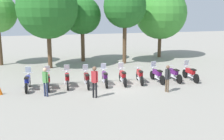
# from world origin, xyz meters

# --- Properties ---
(ground_plane) EXTENTS (80.00, 80.00, 0.00)m
(ground_plane) POSITION_xyz_m (0.00, 0.00, 0.00)
(ground_plane) COLOR gray
(motorcycle_0) EXTENTS (0.62, 2.19, 1.37)m
(motorcycle_0) POSITION_xyz_m (-5.56, 0.35, 0.52)
(motorcycle_0) COLOR black
(motorcycle_0) RESTS_ON ground_plane
(motorcycle_1) EXTENTS (0.62, 2.19, 1.37)m
(motorcycle_1) POSITION_xyz_m (-4.33, 0.24, 0.52)
(motorcycle_1) COLOR black
(motorcycle_1) RESTS_ON ground_plane
(motorcycle_2) EXTENTS (0.62, 2.19, 1.37)m
(motorcycle_2) POSITION_xyz_m (-3.09, 0.34, 0.52)
(motorcycle_2) COLOR black
(motorcycle_2) RESTS_ON ground_plane
(motorcycle_3) EXTENTS (0.62, 2.19, 1.37)m
(motorcycle_3) POSITION_xyz_m (-1.85, 0.06, 0.52)
(motorcycle_3) COLOR black
(motorcycle_3) RESTS_ON ground_plane
(motorcycle_4) EXTENTS (0.64, 2.19, 1.37)m
(motorcycle_4) POSITION_xyz_m (-0.62, 0.13, 0.52)
(motorcycle_4) COLOR black
(motorcycle_4) RESTS_ON ground_plane
(motorcycle_5) EXTENTS (0.64, 2.19, 1.37)m
(motorcycle_5) POSITION_xyz_m (0.62, 0.06, 0.52)
(motorcycle_5) COLOR black
(motorcycle_5) RESTS_ON ground_plane
(motorcycle_6) EXTENTS (0.73, 2.17, 0.99)m
(motorcycle_6) POSITION_xyz_m (1.86, 0.04, 0.50)
(motorcycle_6) COLOR black
(motorcycle_6) RESTS_ON ground_plane
(motorcycle_7) EXTENTS (0.62, 2.19, 1.37)m
(motorcycle_7) POSITION_xyz_m (3.08, -0.13, 0.52)
(motorcycle_7) COLOR black
(motorcycle_7) RESTS_ON ground_plane
(motorcycle_8) EXTENTS (0.62, 2.19, 0.99)m
(motorcycle_8) POSITION_xyz_m (4.32, -0.18, 0.50)
(motorcycle_8) COLOR black
(motorcycle_8) RESTS_ON ground_plane
(motorcycle_9) EXTENTS (0.62, 2.19, 1.37)m
(motorcycle_9) POSITION_xyz_m (5.56, -0.37, 0.52)
(motorcycle_9) COLOR black
(motorcycle_9) RESTS_ON ground_plane
(person_0) EXTENTS (0.36, 0.32, 1.70)m
(person_0) POSITION_xyz_m (-4.51, -1.37, 1.00)
(person_0) COLOR #232D4C
(person_0) RESTS_ON ground_plane
(person_1) EXTENTS (0.39, 0.33, 1.83)m
(person_1) POSITION_xyz_m (-1.84, -2.39, 1.09)
(person_1) COLOR black
(person_1) RESTS_ON ground_plane
(person_2) EXTENTS (0.28, 0.41, 1.66)m
(person_2) POSITION_xyz_m (2.65, -2.50, 0.97)
(person_2) COLOR brown
(person_2) RESTS_ON ground_plane
(tree_1) EXTENTS (5.10, 5.10, 7.64)m
(tree_1) POSITION_xyz_m (-3.82, 6.68, 5.07)
(tree_1) COLOR brown
(tree_1) RESTS_ON ground_plane
(tree_2) EXTENTS (3.60, 3.60, 6.24)m
(tree_2) POSITION_xyz_m (-0.51, 9.11, 4.42)
(tree_2) COLOR brown
(tree_2) RESTS_ON ground_plane
(tree_3) EXTENTS (3.90, 3.90, 7.20)m
(tree_3) POSITION_xyz_m (3.06, 6.98, 5.22)
(tree_3) COLOR brown
(tree_3) RESTS_ON ground_plane
(tree_4) EXTENTS (5.37, 5.37, 7.31)m
(tree_4) POSITION_xyz_m (7.79, 9.31, 4.61)
(tree_4) COLOR brown
(tree_4) RESTS_ON ground_plane
(traffic_cone) EXTENTS (0.32, 0.32, 0.55)m
(traffic_cone) POSITION_xyz_m (-7.15, -0.26, 0.28)
(traffic_cone) COLOR orange
(traffic_cone) RESTS_ON ground_plane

